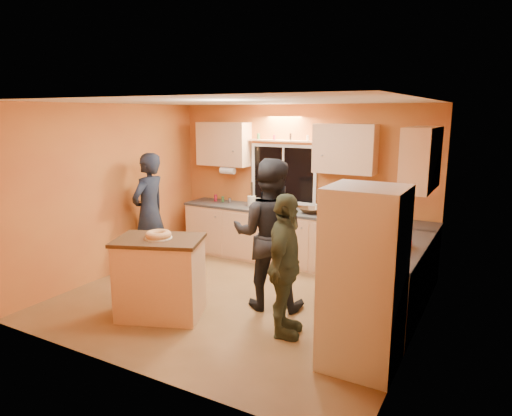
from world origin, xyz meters
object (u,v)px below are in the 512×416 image
Objects in this scene: refrigerator at (363,279)px; person_right at (285,266)px; island at (160,277)px; person_left at (149,212)px; person_center at (269,234)px.

refrigerator is 1.11× the size of person_right.
refrigerator is 1.49× the size of island.
person_left is at bearing 162.17° from refrigerator.
person_left is (-3.79, 1.22, 0.03)m from refrigerator.
person_right is at bearing 111.40° from person_center.
refrigerator is 2.51m from island.
person_left is at bearing 113.63° from island.
person_right reaches higher than island.
person_center is at bearing 19.20° from island.
person_right is at bearing -11.40° from island.
person_left is 1.15× the size of person_right.
person_left reaches higher than person_right.
island is at bearing 22.17° from person_center.
person_right is (-0.93, 0.20, -0.09)m from refrigerator.
island is (-2.47, -0.08, -0.40)m from refrigerator.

